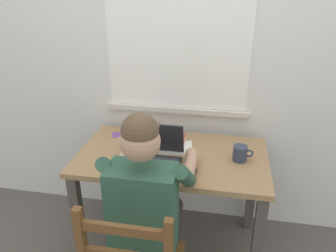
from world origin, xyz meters
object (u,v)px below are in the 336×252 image
Objects in this scene: computer_mouse at (192,170)px; landscape_photo_print at (121,135)px; seated_person at (148,202)px; coffee_mug_dark at (240,153)px; desk at (172,170)px; coffee_mug_white at (128,143)px; book_stack_main at (171,139)px; laptop at (154,154)px.

landscape_photo_print is (-0.56, 0.40, -0.02)m from computer_mouse.
seated_person reaches higher than coffee_mug_dark.
computer_mouse is (0.21, 0.23, 0.08)m from seated_person.
coffee_mug_dark reaches higher than computer_mouse.
desk is at bearing -37.79° from landscape_photo_print.
coffee_mug_white is at bearing -70.75° from landscape_photo_print.
landscape_photo_print is (-0.37, 0.05, -0.03)m from book_stack_main.
computer_mouse reaches higher than desk.
landscape_photo_print is (-0.32, 0.32, -0.05)m from laptop.
computer_mouse is at bearing -52.06° from desk.
coffee_mug_white is at bearing 156.25° from computer_mouse.
laptop reaches higher than landscape_photo_print.
desk is 0.22m from laptop.
desk is at bearing -77.07° from book_stack_main.
coffee_mug_white is at bearing 179.76° from desk.
coffee_mug_white is at bearing 118.68° from seated_person.
computer_mouse is 0.40m from book_stack_main.
laptop is at bearing -167.86° from coffee_mug_dark.
desk is 12.07× the size of computer_mouse.
book_stack_main reaches higher than computer_mouse.
laptop is at bearing 95.78° from seated_person.
computer_mouse is at bearing -62.23° from book_stack_main.
seated_person is 10.03× the size of coffee_mug_dark.
coffee_mug_dark is at bearing -19.25° from book_stack_main.
landscape_photo_print is (-0.35, 0.63, 0.07)m from seated_person.
desk is 3.66× the size of laptop.
book_stack_main is at bearing 102.93° from desk.
coffee_mug_dark is 0.62× the size of book_stack_main.
seated_person reaches higher than desk.
seated_person is at bearing -132.61° from computer_mouse.
book_stack_main is (0.25, 0.16, -0.02)m from coffee_mug_white.
laptop is 0.45m from landscape_photo_print.
book_stack_main is (-0.19, 0.35, 0.01)m from computer_mouse.
coffee_mug_white is (-0.23, 0.42, 0.12)m from seated_person.
coffee_mug_dark is at bearing -24.69° from landscape_photo_print.
coffee_mug_dark is 0.96× the size of landscape_photo_print.
computer_mouse is 0.69m from landscape_photo_print.
desk is 0.46m from coffee_mug_dark.
desk is at bearing 50.10° from laptop.
book_stack_main is (-0.46, 0.16, -0.02)m from coffee_mug_dark.
seated_person is 0.59m from book_stack_main.
seated_person is at bearing -138.96° from coffee_mug_dark.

